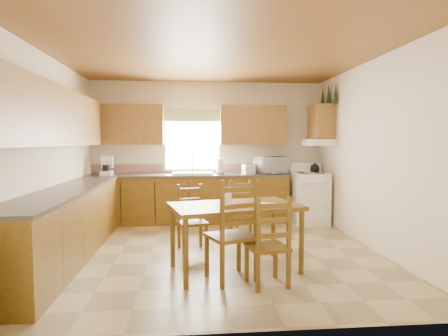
{
  "coord_description": "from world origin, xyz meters",
  "views": [
    {
      "loc": [
        -0.33,
        -5.13,
        1.53
      ],
      "look_at": [
        0.15,
        0.3,
        1.15
      ],
      "focal_mm": 30.0,
      "sensor_mm": 36.0,
      "label": 1
    }
  ],
  "objects": [
    {
      "name": "floor",
      "position": [
        0.0,
        0.0,
        0.0
      ],
      "size": [
        4.5,
        4.5,
        0.0
      ],
      "primitive_type": "plane",
      "color": "#9B885F",
      "rests_on": "ground"
    },
    {
      "name": "ceiling",
      "position": [
        0.0,
        0.0,
        2.7
      ],
      "size": [
        4.5,
        4.5,
        0.0
      ],
      "primitive_type": "plane",
      "color": "brown",
      "rests_on": "floor"
    },
    {
      "name": "wall_left",
      "position": [
        -2.25,
        0.0,
        1.35
      ],
      "size": [
        4.5,
        4.5,
        0.0
      ],
      "primitive_type": "plane",
      "color": "beige",
      "rests_on": "floor"
    },
    {
      "name": "wall_right",
      "position": [
        2.25,
        0.0,
        1.35
      ],
      "size": [
        4.5,
        4.5,
        0.0
      ],
      "primitive_type": "plane",
      "color": "beige",
      "rests_on": "floor"
    },
    {
      "name": "wall_back",
      "position": [
        0.0,
        2.25,
        1.35
      ],
      "size": [
        4.5,
        4.5,
        0.0
      ],
      "primitive_type": "plane",
      "color": "beige",
      "rests_on": "floor"
    },
    {
      "name": "wall_front",
      "position": [
        0.0,
        -2.25,
        1.35
      ],
      "size": [
        4.5,
        4.5,
        0.0
      ],
      "primitive_type": "plane",
      "color": "beige",
      "rests_on": "floor"
    },
    {
      "name": "lower_cab_back",
      "position": [
        -0.38,
        1.95,
        0.44
      ],
      "size": [
        3.75,
        0.6,
        0.88
      ],
      "primitive_type": "cube",
      "color": "brown",
      "rests_on": "floor"
    },
    {
      "name": "lower_cab_left",
      "position": [
        -1.95,
        -0.15,
        0.44
      ],
      "size": [
        0.6,
        3.6,
        0.88
      ],
      "primitive_type": "cube",
      "color": "brown",
      "rests_on": "floor"
    },
    {
      "name": "counter_back",
      "position": [
        -0.38,
        1.95,
        0.9
      ],
      "size": [
        3.75,
        0.63,
        0.04
      ],
      "primitive_type": "cube",
      "color": "#473E38",
      "rests_on": "lower_cab_back"
    },
    {
      "name": "counter_left",
      "position": [
        -1.95,
        -0.15,
        0.9
      ],
      "size": [
        0.63,
        3.6,
        0.04
      ],
      "primitive_type": "cube",
      "color": "#473E38",
      "rests_on": "lower_cab_left"
    },
    {
      "name": "backsplash",
      "position": [
        -0.38,
        2.24,
        1.01
      ],
      "size": [
        3.75,
        0.01,
        0.18
      ],
      "primitive_type": "cube",
      "color": "#906956",
      "rests_on": "counter_back"
    },
    {
      "name": "upper_cab_back_left",
      "position": [
        -1.55,
        2.08,
        1.85
      ],
      "size": [
        1.41,
        0.33,
        0.75
      ],
      "primitive_type": "cube",
      "color": "brown",
      "rests_on": "wall_back"
    },
    {
      "name": "upper_cab_back_right",
      "position": [
        0.86,
        2.08,
        1.85
      ],
      "size": [
        1.25,
        0.33,
        0.75
      ],
      "primitive_type": "cube",
      "color": "brown",
      "rests_on": "wall_back"
    },
    {
      "name": "upper_cab_left",
      "position": [
        -2.08,
        -0.15,
        1.85
      ],
      "size": [
        0.33,
        3.6,
        0.75
      ],
      "primitive_type": "cube",
      "color": "brown",
      "rests_on": "wall_left"
    },
    {
      "name": "upper_cab_stove",
      "position": [
        2.08,
        1.65,
        1.9
      ],
      "size": [
        0.33,
        0.62,
        0.62
      ],
      "primitive_type": "cube",
      "color": "brown",
      "rests_on": "wall_right"
    },
    {
      "name": "range_hood",
      "position": [
        2.03,
        1.65,
        1.52
      ],
      "size": [
        0.44,
        0.62,
        0.12
      ],
      "primitive_type": "cube",
      "color": "white",
      "rests_on": "wall_right"
    },
    {
      "name": "window_frame",
      "position": [
        -0.3,
        2.22,
        1.55
      ],
      "size": [
        1.13,
        0.02,
        1.18
      ],
      "primitive_type": "cube",
      "color": "white",
      "rests_on": "wall_back"
    },
    {
      "name": "window_pane",
      "position": [
        -0.3,
        2.21,
        1.55
      ],
      "size": [
        1.05,
        0.01,
        1.1
      ],
      "primitive_type": "cube",
      "color": "white",
      "rests_on": "wall_back"
    },
    {
      "name": "window_valance",
      "position": [
        -0.3,
        2.19,
        2.05
      ],
      "size": [
        1.19,
        0.01,
        0.24
      ],
      "primitive_type": "cube",
      "color": "#4E6F3E",
      "rests_on": "wall_back"
    },
    {
      "name": "sink_basin",
      "position": [
        -0.3,
        1.95,
        0.94
      ],
      "size": [
        0.75,
        0.45,
        0.04
      ],
      "primitive_type": "cube",
      "color": "silver",
      "rests_on": "counter_back"
    },
    {
      "name": "pine_decal_a",
      "position": [
        2.21,
        1.33,
        2.38
      ],
      "size": [
        0.22,
        0.22,
        0.36
      ],
      "primitive_type": "cone",
      "color": "#15371D",
      "rests_on": "wall_right"
    },
    {
      "name": "pine_decal_b",
      "position": [
        2.21,
        1.65,
        2.42
      ],
      "size": [
        0.22,
        0.22,
        0.36
      ],
      "primitive_type": "cone",
      "color": "#15371D",
      "rests_on": "wall_right"
    },
    {
      "name": "pine_decal_c",
      "position": [
        2.21,
        1.97,
        2.38
      ],
      "size": [
        0.22,
        0.22,
        0.36
      ],
      "primitive_type": "cone",
      "color": "#15371D",
      "rests_on": "wall_right"
    },
    {
      "name": "stove",
      "position": [
        1.88,
        1.67,
        0.47
      ],
      "size": [
        0.65,
        0.67,
        0.93
      ],
      "primitive_type": "cube",
      "rotation": [
        0.0,
        0.0,
        -0.03
      ],
      "color": "white",
      "rests_on": "floor"
    },
    {
      "name": "coffeemaker",
      "position": [
        -1.88,
        1.91,
        1.11
      ],
      "size": [
        0.29,
        0.32,
        0.38
      ],
      "primitive_type": "cube",
      "rotation": [
        0.0,
        0.0,
        0.27
      ],
      "color": "white",
      "rests_on": "counter_back"
    },
    {
      "name": "paper_towel",
      "position": [
        0.22,
        1.92,
        1.07
      ],
      "size": [
        0.13,
        0.13,
        0.29
      ],
      "primitive_type": "cylinder",
      "rotation": [
        0.0,
        0.0,
        0.0
      ],
      "color": "white",
      "rests_on": "counter_back"
    },
    {
      "name": "toaster",
      "position": [
        0.77,
        1.94,
        1.01
      ],
      "size": [
        0.26,
        0.22,
        0.19
      ],
      "primitive_type": "cube",
      "rotation": [
        0.0,
        0.0,
        0.39
      ],
      "color": "white",
      "rests_on": "counter_back"
    },
    {
      "name": "microwave",
      "position": [
        1.22,
        1.95,
        1.08
      ],
      "size": [
        0.65,
        0.56,
        0.33
      ],
      "primitive_type": "imported",
      "rotation": [
        0.0,
        0.0,
        0.38
      ],
      "color": "white",
      "rests_on": "counter_back"
    },
    {
      "name": "dining_table",
      "position": [
        0.19,
        -0.79,
        0.4
      ],
      "size": [
        1.64,
        1.17,
        0.79
      ],
      "primitive_type": "cube",
      "rotation": [
        0.0,
        0.0,
        0.24
      ],
      "color": "brown",
      "rests_on": "floor"
    },
    {
      "name": "chair_near_left",
      "position": [
        0.11,
        -1.08,
        0.56
      ],
      "size": [
        0.61,
        0.59,
        1.13
      ],
      "primitive_type": "cube",
      "rotation": [
        0.0,
        0.0,
        3.52
      ],
      "color": "brown",
      "rests_on": "floor"
    },
    {
      "name": "chair_near_right",
      "position": [
        0.47,
        -1.28,
        0.48
      ],
      "size": [
        0.47,
        0.46,
        0.96
      ],
      "primitive_type": "cube",
      "rotation": [
        0.0,
        0.0,
        3.35
      ],
      "color": "brown",
      "rests_on": "floor"
    },
    {
      "name": "chair_far_left",
      "position": [
        -0.32,
        0.1,
        0.46
      ],
      "size": [
        0.46,
        0.45,
        0.91
      ],
      "primitive_type": "cube",
      "rotation": [
        0.0,
        0.0,
        0.24
      ],
      "color": "brown",
      "rests_on": "floor"
    },
    {
      "name": "chair_far_right",
      "position": [
        0.49,
        0.62,
        0.45
      ],
      "size": [
        0.44,
        0.43,
        0.91
      ],
      "primitive_type": "cube",
      "rotation": [
        0.0,
        0.0,
        0.18
      ],
      "color": "brown",
      "rests_on": "floor"
    },
    {
      "name": "table_paper",
      "position": [
        0.57,
        -0.87,
        0.8
      ],
      "size": [
        0.29,
        0.35,
        0.0
      ],
      "primitive_type": "cube",
      "rotation": [
        0.0,
        0.0,
        -0.24
      ],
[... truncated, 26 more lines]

